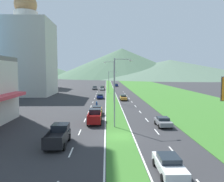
# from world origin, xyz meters

# --- Properties ---
(ground_plane) EXTENTS (600.00, 600.00, 0.00)m
(ground_plane) POSITION_xyz_m (0.00, 0.00, 0.00)
(ground_plane) COLOR #2D2D30
(grass_median) EXTENTS (3.20, 240.00, 0.06)m
(grass_median) POSITION_xyz_m (0.00, 60.00, 0.03)
(grass_median) COLOR #387028
(grass_median) RESTS_ON ground_plane
(grass_verge_right) EXTENTS (24.00, 240.00, 0.06)m
(grass_verge_right) POSITION_xyz_m (20.60, 60.00, 0.03)
(grass_verge_right) COLOR #387028
(grass_verge_right) RESTS_ON ground_plane
(lane_dash_left_2) EXTENTS (0.16, 2.80, 0.01)m
(lane_dash_left_2) POSITION_xyz_m (-5.10, -5.24, 0.01)
(lane_dash_left_2) COLOR silver
(lane_dash_left_2) RESTS_ON ground_plane
(lane_dash_left_3) EXTENTS (0.16, 2.80, 0.01)m
(lane_dash_left_3) POSITION_xyz_m (-5.10, 2.14, 0.01)
(lane_dash_left_3) COLOR silver
(lane_dash_left_3) RESTS_ON ground_plane
(lane_dash_left_4) EXTENTS (0.16, 2.80, 0.01)m
(lane_dash_left_4) POSITION_xyz_m (-5.10, 9.52, 0.01)
(lane_dash_left_4) COLOR silver
(lane_dash_left_4) RESTS_ON ground_plane
(lane_dash_left_5) EXTENTS (0.16, 2.80, 0.01)m
(lane_dash_left_5) POSITION_xyz_m (-5.10, 16.91, 0.01)
(lane_dash_left_5) COLOR silver
(lane_dash_left_5) RESTS_ON ground_plane
(lane_dash_left_6) EXTENTS (0.16, 2.80, 0.01)m
(lane_dash_left_6) POSITION_xyz_m (-5.10, 24.29, 0.01)
(lane_dash_left_6) COLOR silver
(lane_dash_left_6) RESTS_ON ground_plane
(lane_dash_left_7) EXTENTS (0.16, 2.80, 0.01)m
(lane_dash_left_7) POSITION_xyz_m (-5.10, 31.67, 0.01)
(lane_dash_left_7) COLOR silver
(lane_dash_left_7) RESTS_ON ground_plane
(lane_dash_left_8) EXTENTS (0.16, 2.80, 0.01)m
(lane_dash_left_8) POSITION_xyz_m (-5.10, 39.05, 0.01)
(lane_dash_left_8) COLOR silver
(lane_dash_left_8) RESTS_ON ground_plane
(lane_dash_left_9) EXTENTS (0.16, 2.80, 0.01)m
(lane_dash_left_9) POSITION_xyz_m (-5.10, 46.43, 0.01)
(lane_dash_left_9) COLOR silver
(lane_dash_left_9) RESTS_ON ground_plane
(lane_dash_left_10) EXTENTS (0.16, 2.80, 0.01)m
(lane_dash_left_10) POSITION_xyz_m (-5.10, 53.81, 0.01)
(lane_dash_left_10) COLOR silver
(lane_dash_left_10) RESTS_ON ground_plane
(lane_dash_left_11) EXTENTS (0.16, 2.80, 0.01)m
(lane_dash_left_11) POSITION_xyz_m (-5.10, 61.19, 0.01)
(lane_dash_left_11) COLOR silver
(lane_dash_left_11) RESTS_ON ground_plane
(lane_dash_right_2) EXTENTS (0.16, 2.80, 0.01)m
(lane_dash_right_2) POSITION_xyz_m (5.10, -5.24, 0.01)
(lane_dash_right_2) COLOR silver
(lane_dash_right_2) RESTS_ON ground_plane
(lane_dash_right_3) EXTENTS (0.16, 2.80, 0.01)m
(lane_dash_right_3) POSITION_xyz_m (5.10, 2.14, 0.01)
(lane_dash_right_3) COLOR silver
(lane_dash_right_3) RESTS_ON ground_plane
(lane_dash_right_4) EXTENTS (0.16, 2.80, 0.01)m
(lane_dash_right_4) POSITION_xyz_m (5.10, 9.52, 0.01)
(lane_dash_right_4) COLOR silver
(lane_dash_right_4) RESTS_ON ground_plane
(lane_dash_right_5) EXTENTS (0.16, 2.80, 0.01)m
(lane_dash_right_5) POSITION_xyz_m (5.10, 16.91, 0.01)
(lane_dash_right_5) COLOR silver
(lane_dash_right_5) RESTS_ON ground_plane
(lane_dash_right_6) EXTENTS (0.16, 2.80, 0.01)m
(lane_dash_right_6) POSITION_xyz_m (5.10, 24.29, 0.01)
(lane_dash_right_6) COLOR silver
(lane_dash_right_6) RESTS_ON ground_plane
(lane_dash_right_7) EXTENTS (0.16, 2.80, 0.01)m
(lane_dash_right_7) POSITION_xyz_m (5.10, 31.67, 0.01)
(lane_dash_right_7) COLOR silver
(lane_dash_right_7) RESTS_ON ground_plane
(lane_dash_right_8) EXTENTS (0.16, 2.80, 0.01)m
(lane_dash_right_8) POSITION_xyz_m (5.10, 39.05, 0.01)
(lane_dash_right_8) COLOR silver
(lane_dash_right_8) RESTS_ON ground_plane
(lane_dash_right_9) EXTENTS (0.16, 2.80, 0.01)m
(lane_dash_right_9) POSITION_xyz_m (5.10, 46.43, 0.01)
(lane_dash_right_9) COLOR silver
(lane_dash_right_9) RESTS_ON ground_plane
(lane_dash_right_10) EXTENTS (0.16, 2.80, 0.01)m
(lane_dash_right_10) POSITION_xyz_m (5.10, 53.81, 0.01)
(lane_dash_right_10) COLOR silver
(lane_dash_right_10) RESTS_ON ground_plane
(lane_dash_right_11) EXTENTS (0.16, 2.80, 0.01)m
(lane_dash_right_11) POSITION_xyz_m (5.10, 61.19, 0.01)
(lane_dash_right_11) COLOR silver
(lane_dash_right_11) RESTS_ON ground_plane
(edge_line_median_left) EXTENTS (0.16, 240.00, 0.01)m
(edge_line_median_left) POSITION_xyz_m (-1.75, 60.00, 0.01)
(edge_line_median_left) COLOR silver
(edge_line_median_left) RESTS_ON ground_plane
(edge_line_median_right) EXTENTS (0.16, 240.00, 0.01)m
(edge_line_median_right) POSITION_xyz_m (1.75, 60.00, 0.01)
(edge_line_median_right) COLOR silver
(edge_line_median_right) RESTS_ON ground_plane
(domed_building) EXTENTS (16.52, 16.52, 33.41)m
(domed_building) POSITION_xyz_m (-27.99, 50.02, 13.58)
(domed_building) COLOR beige
(domed_building) RESTS_ON ground_plane
(midrise_colored) EXTENTS (15.71, 15.71, 18.13)m
(midrise_colored) POSITION_xyz_m (-34.07, 80.89, 9.07)
(midrise_colored) COLOR silver
(midrise_colored) RESTS_ON ground_plane
(hill_far_left) EXTENTS (156.20, 156.20, 27.68)m
(hill_far_left) POSITION_xyz_m (-111.79, 279.58, 13.84)
(hill_far_left) COLOR #47664C
(hill_far_left) RESTS_ON ground_plane
(hill_far_center) EXTENTS (172.97, 172.97, 36.61)m
(hill_far_center) POSITION_xyz_m (17.91, 260.09, 18.30)
(hill_far_center) COLOR #47664C
(hill_far_center) RESTS_ON ground_plane
(hill_far_right) EXTENTS (214.32, 214.32, 21.69)m
(hill_far_right) POSITION_xyz_m (75.13, 245.54, 10.85)
(hill_far_right) COLOR #516B56
(hill_far_right) RESTS_ON ground_plane
(street_lamp_near) EXTENTS (2.65, 0.43, 9.86)m
(street_lamp_near) POSITION_xyz_m (-0.16, 4.77, 5.61)
(street_lamp_near) COLOR #99999E
(street_lamp_near) RESTS_ON ground_plane
(street_lamp_mid) EXTENTS (2.69, 0.46, 10.50)m
(street_lamp_mid) POSITION_xyz_m (0.08, 29.94, 5.94)
(street_lamp_mid) COLOR #99999E
(street_lamp_mid) RESTS_ON ground_plane
(street_lamp_far) EXTENTS (3.39, 0.28, 8.02)m
(street_lamp_far) POSITION_xyz_m (-0.25, 55.20, 4.73)
(street_lamp_far) COLOR #99999E
(street_lamp_far) RESTS_ON ground_plane
(car_0) EXTENTS (1.95, 4.60, 1.39)m
(car_0) POSITION_xyz_m (3.34, -10.13, 0.73)
(car_0) COLOR silver
(car_0) RESTS_ON ground_plane
(car_1) EXTENTS (2.00, 4.79, 1.45)m
(car_1) POSITION_xyz_m (-3.38, 69.41, 0.75)
(car_1) COLOR silver
(car_1) RESTS_ON ground_plane
(car_2) EXTENTS (2.03, 4.26, 1.57)m
(car_2) POSITION_xyz_m (-6.61, 71.65, 0.79)
(car_2) COLOR slate
(car_2) RESTS_ON ground_plane
(car_3) EXTENTS (1.91, 4.33, 1.58)m
(car_3) POSITION_xyz_m (-3.31, 14.46, 0.79)
(car_3) COLOR #C6842D
(car_3) RESTS_ON ground_plane
(car_4) EXTENTS (1.98, 4.08, 1.33)m
(car_4) POSITION_xyz_m (6.69, 5.09, 0.70)
(car_4) COLOR slate
(car_4) RESTS_ON ground_plane
(car_5) EXTENTS (1.98, 4.42, 1.54)m
(car_5) POSITION_xyz_m (3.59, 92.84, 0.79)
(car_5) COLOR navy
(car_5) RESTS_ON ground_plane
(car_6) EXTENTS (1.91, 4.64, 1.44)m
(car_6) POSITION_xyz_m (3.16, 35.32, 0.74)
(car_6) COLOR #C6842D
(car_6) RESTS_ON ground_plane
(car_7) EXTENTS (1.99, 4.26, 1.45)m
(car_7) POSITION_xyz_m (-3.28, 75.14, 0.75)
(car_7) COLOR maroon
(car_7) RESTS_ON ground_plane
(car_8) EXTENTS (1.95, 4.02, 1.36)m
(car_8) POSITION_xyz_m (-3.41, 38.89, 0.71)
(car_8) COLOR navy
(car_8) RESTS_ON ground_plane
(pickup_truck_0) EXTENTS (2.18, 5.40, 2.00)m
(pickup_truck_0) POSITION_xyz_m (-3.39, 7.63, 0.98)
(pickup_truck_0) COLOR maroon
(pickup_truck_0) RESTS_ON ground_plane
(pickup_truck_1) EXTENTS (2.18, 5.40, 2.00)m
(pickup_truck_1) POSITION_xyz_m (-6.85, -2.80, 0.98)
(pickup_truck_1) COLOR black
(pickup_truck_1) RESTS_ON ground_plane
(motorcycle_rider) EXTENTS (0.36, 2.00, 1.80)m
(motorcycle_rider) POSITION_xyz_m (-3.58, 19.28, 0.75)
(motorcycle_rider) COLOR black
(motorcycle_rider) RESTS_ON ground_plane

